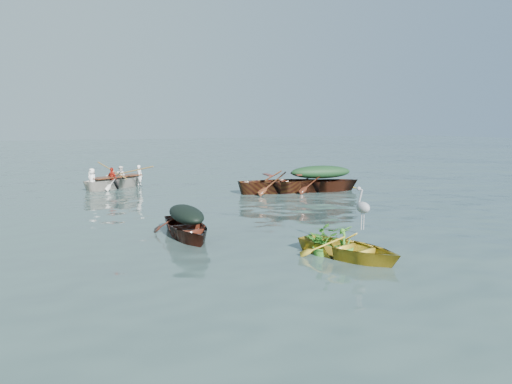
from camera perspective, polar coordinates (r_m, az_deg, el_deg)
ground at (r=14.59m, az=3.18°, el=-2.97°), size 140.00×140.00×0.00m
yellow_dinghy at (r=10.51m, az=10.53°, el=-7.44°), size 2.18×3.18×0.77m
dark_covered_boat at (r=12.27m, az=-7.93°, el=-5.15°), size 1.35×3.45×0.84m
green_tarp_boat at (r=20.29m, az=7.36°, el=0.08°), size 4.73×2.29×1.07m
open_wooden_boat at (r=19.78m, az=2.99°, el=-0.06°), size 5.02×2.23×1.16m
rowed_boat at (r=21.94m, az=-15.60°, el=0.45°), size 4.19×3.05×0.97m
dark_tarp_cover at (r=12.14m, az=-7.99°, el=-2.31°), size 0.74×1.89×0.40m
green_tarp_cover at (r=20.19m, az=7.40°, el=2.32°), size 2.60×1.26×0.52m
thwart_benches at (r=19.71m, az=3.00°, el=1.66°), size 2.53×1.26×0.04m
heron at (r=10.80m, az=12.11°, el=-2.46°), size 0.40×0.47×0.92m
dinghy_weeds at (r=10.69m, az=8.29°, el=-3.34°), size 0.96×1.08×0.60m
rowers at (r=21.84m, az=-15.69°, el=2.69°), size 3.05×2.35×0.76m
oars at (r=21.88m, az=-15.65°, el=1.78°), size 1.77×2.57×0.06m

